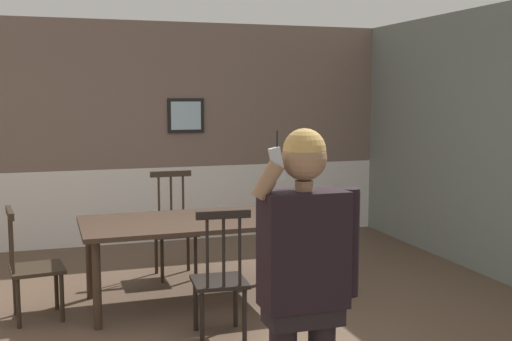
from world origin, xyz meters
TOP-DOWN VIEW (x-y plane):
  - room_back_partition at (0.00, 3.43)m, footprint 6.66×0.17m
  - dining_table at (0.23, 0.90)m, footprint 1.98×1.04m
  - chair_near_window at (0.21, 1.80)m, footprint 0.43×0.43m
  - chair_by_doorway at (-1.15, 0.88)m, footprint 0.47×0.47m
  - chair_at_table_head at (0.23, 0.01)m, footprint 0.43×0.43m
  - person_figure at (0.22, -1.72)m, footprint 0.58×0.23m

SIDE VIEW (x-z plane):
  - chair_by_doorway at x=-1.15m, z-range -0.02..0.92m
  - chair_at_table_head at x=0.23m, z-range -0.04..0.99m
  - chair_near_window at x=0.21m, z-range -0.04..1.03m
  - dining_table at x=0.23m, z-range 0.30..1.06m
  - person_figure at x=0.22m, z-range 0.13..1.84m
  - room_back_partition at x=0.00m, z-range -0.05..2.71m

